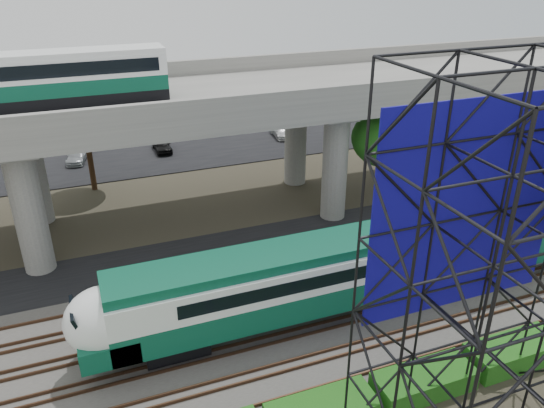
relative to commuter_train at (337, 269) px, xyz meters
name	(u,v)px	position (x,y,z in m)	size (l,w,h in m)	color
ground	(263,361)	(-4.82, -2.00, -2.88)	(140.00, 140.00, 0.00)	#474233
ballast_bed	(250,334)	(-4.82, 0.00, -2.78)	(90.00, 12.00, 0.20)	slate
service_road	(207,254)	(-4.82, 8.50, -2.84)	(90.00, 5.00, 0.08)	black
parking_lot	(149,143)	(-4.82, 32.00, -2.84)	(90.00, 18.00, 0.08)	black
harbor_water	(123,94)	(-4.82, 54.00, -2.87)	(140.00, 40.00, 0.03)	#496378
rail_tracks	(250,331)	(-4.82, 0.00, -2.60)	(90.00, 9.52, 0.16)	#472D1E
commuter_train	(337,269)	(0.00, 0.00, 0.00)	(29.30, 3.06, 4.30)	black
overpass	(172,110)	(-5.32, 14.00, 5.33)	(80.00, 12.00, 12.40)	#9E9B93
scaffold_tower	(521,296)	(1.35, -9.98, 4.59)	(9.36, 6.36, 15.00)	black
trees	(113,154)	(-9.49, 14.17, 2.69)	(40.94, 16.94, 7.69)	#382314
parked_cars	(157,137)	(-4.00, 31.65, -2.20)	(35.59, 9.19, 1.29)	white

